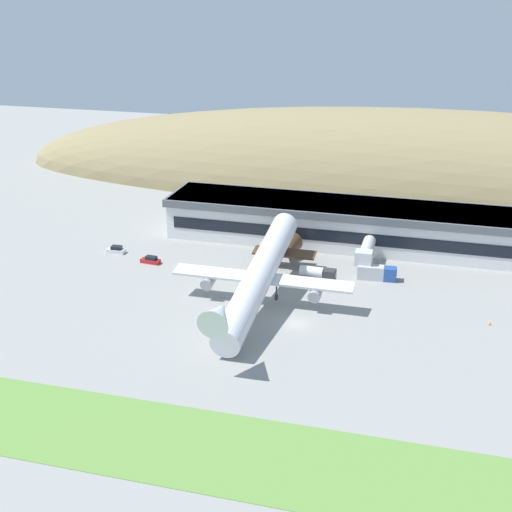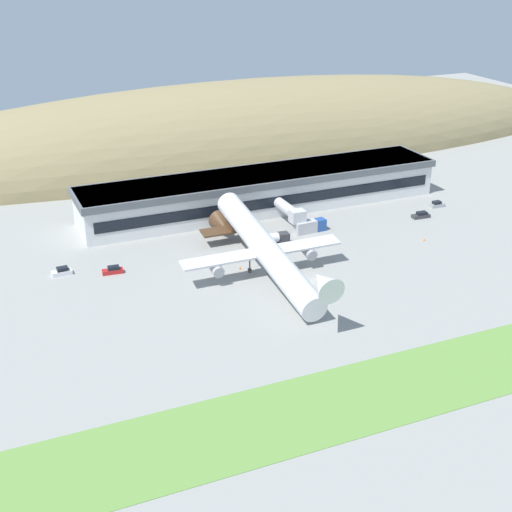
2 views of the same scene
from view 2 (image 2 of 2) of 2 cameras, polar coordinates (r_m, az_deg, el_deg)
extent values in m
plane|color=gray|center=(142.17, 4.59, -2.01)|extent=(360.93, 360.93, 0.00)
cube|color=#669342|center=(114.83, 13.41, -9.57)|extent=(324.83, 16.58, 0.08)
ellipsoid|color=#8E7F56|center=(229.93, -1.44, 8.39)|extent=(257.72, 56.26, 44.02)
cube|color=silver|center=(178.26, 0.49, 5.24)|extent=(90.81, 15.07, 9.35)
cube|color=#565B60|center=(177.05, 0.49, 6.41)|extent=(92.01, 16.27, 1.68)
cube|color=black|center=(171.90, 1.51, 4.33)|extent=(87.17, 0.16, 2.62)
cylinder|color=silver|center=(168.08, 2.55, 3.77)|extent=(2.60, 10.26, 2.60)
cube|color=silver|center=(163.79, 3.33, 3.19)|extent=(3.38, 2.86, 2.86)
cylinder|color=slate|center=(164.93, 3.24, 2.60)|extent=(0.36, 0.36, 4.00)
cylinder|color=silver|center=(140.14, 0.86, 0.44)|extent=(5.02, 42.03, 11.14)
cone|color=silver|center=(119.74, 5.45, -2.16)|extent=(4.92, 6.19, 5.68)
cone|color=#4C331E|center=(161.88, -2.61, 2.41)|extent=(4.92, 7.18, 5.83)
cube|color=#4C331E|center=(156.94, -2.12, 3.31)|extent=(0.50, 5.51, 7.60)
cube|color=#4C331E|center=(158.45, -2.13, 2.14)|extent=(13.05, 3.53, 0.88)
cube|color=silver|center=(142.34, 0.52, 0.31)|extent=(33.85, 3.63, 0.98)
cylinder|color=#9E9EA3|center=(139.06, -3.23, -0.99)|extent=(2.30, 3.90, 2.81)
cylinder|color=#9E9EA3|center=(146.57, 4.23, 0.35)|extent=(2.30, 3.90, 2.81)
cylinder|color=#2D2D2D|center=(142.37, -0.50, -0.78)|extent=(0.28, 0.28, 2.20)
cylinder|color=#2D2D2D|center=(142.84, -0.50, -1.18)|extent=(0.45, 1.10, 1.10)
cylinder|color=#2D2D2D|center=(144.41, 1.52, -0.41)|extent=(0.28, 0.28, 2.20)
cylinder|color=#2D2D2D|center=(144.87, 1.51, -0.81)|extent=(0.45, 1.10, 1.10)
cylinder|color=#2D2D2D|center=(128.81, 3.49, -2.38)|extent=(0.22, 0.22, 1.98)
cylinder|color=#2D2D2D|center=(129.26, 3.48, -2.77)|extent=(0.30, 0.82, 0.82)
cube|color=#333338|center=(178.22, 13.04, 3.13)|extent=(4.51, 2.08, 0.82)
cube|color=black|center=(178.08, 13.13, 3.36)|extent=(2.51, 1.70, 0.67)
cube|color=#999EA3|center=(186.43, 14.29, 3.95)|extent=(3.77, 1.84, 0.87)
cube|color=black|center=(186.07, 14.26, 4.17)|extent=(2.09, 1.52, 0.71)
cube|color=silver|center=(149.42, -15.28, -1.30)|extent=(4.10, 1.98, 0.89)
cube|color=black|center=(149.11, -15.24, -1.00)|extent=(2.28, 1.63, 0.73)
cube|color=#B21E1E|center=(147.66, -11.39, -1.21)|extent=(4.33, 2.01, 0.86)
cube|color=black|center=(147.35, -11.34, -0.93)|extent=(2.43, 1.58, 0.70)
cube|color=#264C99|center=(166.51, 5.12, 2.52)|extent=(2.58, 2.38, 2.73)
cube|color=black|center=(166.96, 5.49, 2.75)|extent=(0.20, 1.90, 1.20)
cube|color=#B7B7BC|center=(164.62, 3.99, 2.32)|extent=(5.33, 2.55, 2.84)
cube|color=#333338|center=(158.04, 2.21, 1.39)|extent=(2.45, 2.36, 2.78)
cube|color=black|center=(158.27, 2.61, 1.62)|extent=(0.20, 1.88, 1.22)
cube|color=#38383D|center=(157.19, 0.98, 0.91)|extent=(5.04, 2.30, 0.90)
cylinder|color=silver|center=(156.61, 0.98, 1.41)|extent=(4.80, 2.40, 2.10)
cube|color=orange|center=(164.97, 13.30, 1.22)|extent=(0.52, 0.52, 0.03)
cone|color=orange|center=(164.86, 13.31, 1.32)|extent=(0.40, 0.40, 0.55)
cube|color=orange|center=(146.75, -1.28, -1.05)|extent=(0.52, 0.52, 0.03)
cone|color=orange|center=(146.62, -1.28, -0.95)|extent=(0.40, 0.40, 0.55)
camera|label=1|loc=(83.64, 65.08, 6.59)|focal=50.00mm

